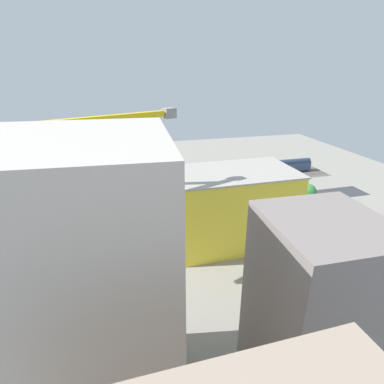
# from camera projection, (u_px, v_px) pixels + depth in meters

# --- Properties ---
(ground_plane) EXTENTS (189.76, 189.76, 0.00)m
(ground_plane) POSITION_uv_depth(u_px,v_px,m) (209.00, 205.00, 101.25)
(ground_plane) COLOR gray
(ground_plane) RESTS_ON ground
(rail_bed) EXTENTS (118.72, 14.41, 0.01)m
(rail_bed) POSITION_uv_depth(u_px,v_px,m) (193.00, 183.00, 120.15)
(rail_bed) COLOR #5B544C
(rail_bed) RESTS_ON ground
(street_asphalt) EXTENTS (118.68, 10.15, 0.01)m
(street_asphalt) POSITION_uv_depth(u_px,v_px,m) (211.00, 208.00, 99.05)
(street_asphalt) COLOR #38383D
(street_asphalt) RESTS_ON ground
(track_rails) EXTENTS (118.59, 7.97, 0.12)m
(track_rails) POSITION_uv_depth(u_px,v_px,m) (193.00, 183.00, 120.08)
(track_rails) COLOR #9E9EA8
(track_rails) RESTS_ON ground
(platform_canopy_near) EXTENTS (59.77, 4.59, 4.18)m
(platform_canopy_near) POSITION_uv_depth(u_px,v_px,m) (180.00, 183.00, 109.38)
(platform_canopy_near) COLOR #C63D2D
(platform_canopy_near) RESTS_ON ground
(locomotive) EXTENTS (13.99, 3.20, 5.37)m
(locomotive) POSITION_uv_depth(u_px,v_px,m) (245.00, 172.00, 127.20)
(locomotive) COLOR black
(locomotive) RESTS_ON ground
(passenger_coach) EXTENTS (17.56, 3.06, 5.81)m
(passenger_coach) POSITION_uv_depth(u_px,v_px,m) (292.00, 165.00, 131.76)
(passenger_coach) COLOR black
(passenger_coach) RESTS_ON ground
(freight_coach_far) EXTENTS (17.64, 3.17, 6.29)m
(freight_coach_far) POSITION_uv_depth(u_px,v_px,m) (171.00, 180.00, 114.37)
(freight_coach_far) COLOR black
(freight_coach_far) RESTS_ON ground
(parked_car_0) EXTENTS (4.06, 1.79, 1.72)m
(parked_car_0) POSITION_uv_depth(u_px,v_px,m) (253.00, 196.00, 105.97)
(parked_car_0) COLOR black
(parked_car_0) RESTS_ON ground
(parked_car_1) EXTENTS (4.60, 1.85, 1.67)m
(parked_car_1) POSITION_uv_depth(u_px,v_px,m) (236.00, 199.00, 104.06)
(parked_car_1) COLOR black
(parked_car_1) RESTS_ON ground
(parked_car_2) EXTENTS (4.25, 1.96, 1.66)m
(parked_car_2) POSITION_uv_depth(u_px,v_px,m) (219.00, 200.00, 103.20)
(parked_car_2) COLOR black
(parked_car_2) RESTS_ON ground
(parked_car_3) EXTENTS (4.36, 1.93, 1.52)m
(parked_car_3) POSITION_uv_depth(u_px,v_px,m) (200.00, 202.00, 101.55)
(parked_car_3) COLOR black
(parked_car_3) RESTS_ON ground
(parked_car_4) EXTENTS (4.49, 1.91, 1.80)m
(parked_car_4) POSITION_uv_depth(u_px,v_px,m) (181.00, 205.00, 99.26)
(parked_car_4) COLOR black
(parked_car_4) RESTS_ON ground
(parked_car_5) EXTENTS (4.65, 2.07, 1.70)m
(parked_car_5) POSITION_uv_depth(u_px,v_px,m) (161.00, 207.00, 97.97)
(parked_car_5) COLOR black
(parked_car_5) RESTS_ON ground
(parked_car_6) EXTENTS (4.68, 1.91, 1.86)m
(parked_car_6) POSITION_uv_depth(u_px,v_px,m) (141.00, 208.00, 97.18)
(parked_car_6) COLOR black
(parked_car_6) RESTS_ON ground
(construction_building) EXTENTS (29.69, 17.71, 18.96)m
(construction_building) POSITION_uv_depth(u_px,v_px,m) (233.00, 208.00, 77.31)
(construction_building) COLOR yellow
(construction_building) RESTS_ON ground
(construction_roof_slab) EXTENTS (30.30, 18.31, 0.40)m
(construction_roof_slab) POSITION_uv_depth(u_px,v_px,m) (235.00, 172.00, 73.60)
(construction_roof_slab) COLOR #ADA89E
(construction_roof_slab) RESTS_ON construction_building
(tower_crane) EXTENTS (24.25, 10.24, 35.04)m
(tower_crane) POSITION_uv_depth(u_px,v_px,m) (145.00, 181.00, 63.65)
(tower_crane) COLOR gray
(tower_crane) RESTS_ON ground
(box_truck_0) EXTENTS (9.75, 2.57, 3.62)m
(box_truck_0) POSITION_uv_depth(u_px,v_px,m) (231.00, 209.00, 94.20)
(box_truck_0) COLOR black
(box_truck_0) RESTS_ON ground
(box_truck_1) EXTENTS (10.05, 3.35, 3.33)m
(box_truck_1) POSITION_uv_depth(u_px,v_px,m) (206.00, 213.00, 92.02)
(box_truck_1) COLOR black
(box_truck_1) RESTS_ON ground
(street_tree_0) EXTENTS (6.22, 6.22, 8.12)m
(street_tree_0) POSITION_uv_depth(u_px,v_px,m) (205.00, 201.00, 91.84)
(street_tree_0) COLOR brown
(street_tree_0) RESTS_ON ground
(street_tree_1) EXTENTS (5.72, 5.72, 7.56)m
(street_tree_1) POSITION_uv_depth(u_px,v_px,m) (308.00, 192.00, 99.14)
(street_tree_1) COLOR brown
(street_tree_1) RESTS_ON ground
(street_tree_2) EXTENTS (4.83, 4.83, 7.33)m
(street_tree_2) POSITION_uv_depth(u_px,v_px,m) (219.00, 200.00, 93.31)
(street_tree_2) COLOR brown
(street_tree_2) RESTS_ON ground
(street_tree_3) EXTENTS (5.25, 5.25, 8.37)m
(street_tree_3) POSITION_uv_depth(u_px,v_px,m) (195.00, 200.00, 91.05)
(street_tree_3) COLOR brown
(street_tree_3) RESTS_ON ground
(street_tree_4) EXTENTS (5.51, 5.51, 8.24)m
(street_tree_4) POSITION_uv_depth(u_px,v_px,m) (293.00, 190.00, 98.85)
(street_tree_4) COLOR brown
(street_tree_4) RESTS_ON ground
(traffic_light) EXTENTS (0.50, 0.36, 6.21)m
(traffic_light) POSITION_uv_depth(u_px,v_px,m) (253.00, 198.00, 96.45)
(traffic_light) COLOR #333333
(traffic_light) RESTS_ON ground
(background_skyline) EXTENTS (105.47, 41.63, 36.90)m
(background_skyline) POSITION_uv_depth(u_px,v_px,m) (373.00, 340.00, 31.46)
(background_skyline) COLOR gray
(background_skyline) RESTS_ON ground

